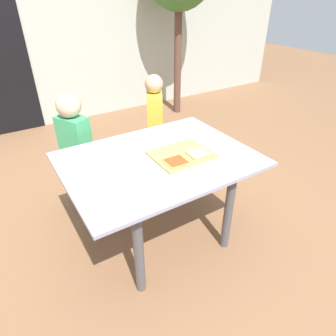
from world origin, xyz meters
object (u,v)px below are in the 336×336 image
pizza_slice_near_right (199,153)px  pizza_slice_near_left (176,162)px  child_left (76,146)px  plate_white_left (99,172)px  child_right (155,121)px  dining_table (159,171)px  cutting_board (182,155)px

pizza_slice_near_right → pizza_slice_near_left: same height
pizza_slice_near_right → child_left: (-0.60, 0.80, -0.13)m
plate_white_left → child_right: size_ratio=0.22×
dining_table → cutting_board: bearing=-20.6°
dining_table → child_left: child_left is taller
dining_table → child_left: 0.77m
child_left → child_right: (0.80, 0.15, -0.02)m
pizza_slice_near_right → child_left: 1.01m
pizza_slice_near_left → child_left: child_left is taller
dining_table → pizza_slice_near_left: size_ratio=8.83×
plate_white_left → child_right: child_right is taller
pizza_slice_near_left → child_right: size_ratio=0.14×
cutting_board → plate_white_left: cutting_board is taller
cutting_board → child_left: size_ratio=0.39×
cutting_board → plate_white_left: (-0.54, 0.09, -0.00)m
dining_table → pizza_slice_near_left: pizza_slice_near_left is taller
dining_table → child_right: bearing=61.8°
dining_table → pizza_slice_near_right: bearing=-27.8°
plate_white_left → child_right: (0.84, 0.78, -0.13)m
plate_white_left → cutting_board: bearing=-9.8°
cutting_board → pizza_slice_near_right: bearing=-37.9°
dining_table → child_left: (-0.36, 0.67, -0.00)m
child_left → pizza_slice_near_left: bearing=-63.0°
dining_table → plate_white_left: bearing=174.4°
pizza_slice_near_right → child_left: bearing=126.8°
cutting_board → pizza_slice_near_left: size_ratio=2.78×
child_left → child_right: size_ratio=1.01×
child_left → child_right: bearing=10.4°
dining_table → pizza_slice_near_right: (0.23, -0.12, 0.13)m
child_left → cutting_board: bearing=-55.1°
dining_table → plate_white_left: 0.41m
dining_table → cutting_board: (0.15, -0.05, 0.11)m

